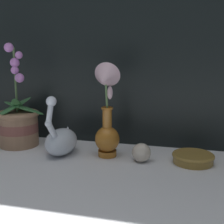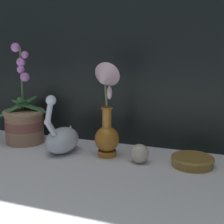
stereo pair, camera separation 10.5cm
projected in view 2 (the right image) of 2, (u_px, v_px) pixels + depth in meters
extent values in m
plane|color=white|center=(86.00, 167.00, 0.97)|extent=(2.80, 2.80, 0.00)
cylinder|color=#9E7556|center=(25.00, 126.00, 1.21)|extent=(0.15, 0.15, 0.13)
cylinder|color=brown|center=(24.00, 125.00, 1.21)|extent=(0.15, 0.15, 0.04)
torus|color=#9E7556|center=(24.00, 112.00, 1.20)|extent=(0.16, 0.16, 0.02)
cylinder|color=#4C6B3D|center=(22.00, 79.00, 1.17)|extent=(0.01, 0.01, 0.24)
ellipsoid|color=#38703D|center=(30.00, 107.00, 1.19)|extent=(0.15, 0.08, 0.06)
ellipsoid|color=#38703D|center=(25.00, 105.00, 1.22)|extent=(0.10, 0.17, 0.10)
ellipsoid|color=#38703D|center=(17.00, 107.00, 1.18)|extent=(0.14, 0.15, 0.08)
sphere|color=#C67AD1|center=(15.00, 47.00, 1.15)|extent=(0.03, 0.03, 0.03)
sphere|color=#C67AD1|center=(25.00, 55.00, 1.15)|extent=(0.03, 0.03, 0.03)
sphere|color=#C67AD1|center=(21.00, 62.00, 1.16)|extent=(0.03, 0.03, 0.03)
sphere|color=#C67AD1|center=(21.00, 70.00, 1.15)|extent=(0.03, 0.03, 0.03)
sphere|color=#C67AD1|center=(25.00, 77.00, 1.14)|extent=(0.03, 0.03, 0.03)
ellipsoid|color=silver|center=(62.00, 140.00, 1.10)|extent=(0.10, 0.15, 0.09)
cone|color=silver|center=(70.00, 132.00, 1.15)|extent=(0.05, 0.06, 0.06)
cylinder|color=silver|center=(52.00, 130.00, 1.02)|extent=(0.02, 0.06, 0.07)
sphere|color=silver|center=(47.00, 122.00, 0.99)|extent=(0.02, 0.02, 0.02)
cylinder|color=silver|center=(49.00, 111.00, 1.00)|extent=(0.02, 0.04, 0.07)
sphere|color=silver|center=(51.00, 100.00, 1.01)|extent=(0.03, 0.03, 0.03)
cylinder|color=#B26B23|center=(107.00, 153.00, 1.07)|extent=(0.06, 0.06, 0.02)
ellipsoid|color=#B26B23|center=(107.00, 139.00, 1.06)|extent=(0.08, 0.08, 0.09)
cylinder|color=#B26B23|center=(107.00, 118.00, 1.04)|extent=(0.03, 0.03, 0.07)
torus|color=#B26B23|center=(107.00, 108.00, 1.04)|extent=(0.04, 0.04, 0.01)
cylinder|color=#567A47|center=(106.00, 96.00, 1.02)|extent=(0.01, 0.02, 0.08)
cone|color=beige|center=(104.00, 79.00, 0.99)|extent=(0.09, 0.09, 0.10)
ellipsoid|color=beige|center=(109.00, 93.00, 1.02)|extent=(0.02, 0.02, 0.04)
sphere|color=beige|center=(139.00, 153.00, 1.00)|extent=(0.06, 0.06, 0.06)
cylinder|color=olive|center=(192.00, 161.00, 0.98)|extent=(0.13, 0.13, 0.03)
torus|color=olive|center=(192.00, 158.00, 0.97)|extent=(0.13, 0.13, 0.01)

